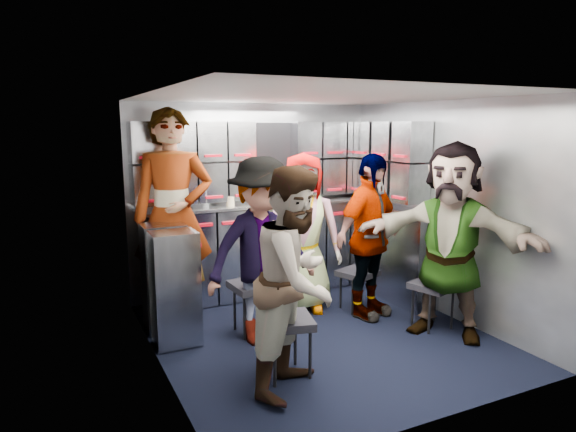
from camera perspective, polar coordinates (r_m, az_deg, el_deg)
name	(u,v)px	position (r m, az deg, el deg)	size (l,w,h in m)	color
floor	(319,335)	(4.74, 3.42, -13.11)	(3.00, 3.00, 0.00)	black
wall_back	(254,199)	(5.77, -3.75, 1.94)	(2.80, 0.04, 2.10)	gray
wall_left	(156,236)	(3.95, -14.43, -2.15)	(0.04, 3.00, 2.10)	gray
wall_right	(444,209)	(5.26, 17.00, 0.72)	(0.04, 3.00, 2.10)	gray
ceiling	(321,96)	(4.36, 3.72, 13.14)	(2.80, 3.00, 0.02)	silver
cart_bank_back	(262,251)	(5.69, -2.89, -3.87)	(2.68, 0.38, 0.99)	gray
cart_bank_left	(170,283)	(4.66, -12.98, -7.27)	(0.38, 0.76, 0.99)	gray
counter	(262,204)	(5.58, -2.94, 1.31)	(2.68, 0.42, 0.03)	#B3B6BB
locker_bank_back	(259,160)	(5.59, -3.22, 6.22)	(2.68, 0.28, 0.82)	gray
locker_bank_right	(390,160)	(5.64, 11.26, 6.08)	(0.28, 1.00, 0.82)	gray
right_cabinet	(392,252)	(5.72, 11.52, -3.94)	(0.28, 1.20, 1.00)	gray
coffee_niche	(272,161)	(5.71, -1.78, 6.12)	(0.46, 0.16, 0.84)	black
red_latch_strip	(269,219)	(5.42, -2.10, -0.39)	(2.60, 0.02, 0.03)	#AF0818
jump_seat_near_left	(285,324)	(3.89, -0.29, -11.92)	(0.47, 0.45, 0.46)	black
jump_seat_mid_left	(254,288)	(4.67, -3.77, -8.02)	(0.42, 0.40, 0.47)	black
jump_seat_center	(295,265)	(5.41, 0.74, -5.51)	(0.45, 0.43, 0.46)	black
jump_seat_mid_right	(358,275)	(5.27, 7.75, -6.50)	(0.45, 0.43, 0.42)	black
jump_seat_near_right	(433,288)	(4.97, 15.84, -7.66)	(0.45, 0.44, 0.43)	black
attendant_standing	(173,217)	(4.93, -12.62, -0.10)	(0.74, 0.49, 2.03)	black
attendant_arc_a	(296,280)	(3.61, 0.95, -7.12)	(0.78, 0.61, 1.60)	black
attendant_arc_b	(262,251)	(4.41, -2.94, -3.88)	(1.04, 0.60, 1.61)	black
attendant_arc_c	(303,233)	(5.17, 1.64, -1.85)	(0.78, 0.51, 1.60)	black
attendant_arc_d	(369,237)	(5.02, 9.00, -2.27)	(0.94, 0.39, 1.60)	black
attendant_arc_e	(450,241)	(4.72, 17.57, -2.62)	(1.61, 0.51, 1.73)	black
bottle_left	(205,195)	(5.30, -9.17, 2.28)	(0.06, 0.06, 0.26)	white
bottle_mid	(264,191)	(5.52, -2.64, 2.80)	(0.06, 0.06, 0.27)	white
bottle_right	(315,190)	(5.80, 3.07, 2.89)	(0.07, 0.07, 0.22)	white
cup_left	(230,201)	(5.38, -6.43, 1.62)	(0.08, 0.08, 0.10)	tan
cup_right	(361,192)	(6.11, 8.15, 2.64)	(0.09, 0.09, 0.11)	tan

